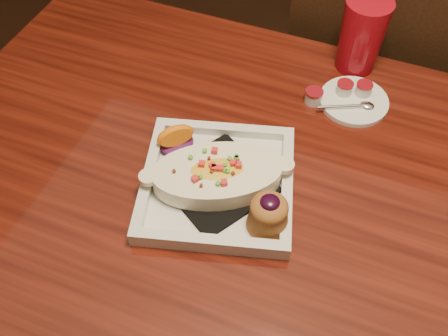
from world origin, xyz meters
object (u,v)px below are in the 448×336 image
at_px(table, 309,250).
at_px(chair_far, 364,85).
at_px(saucer, 353,99).
at_px(red_tumbler, 362,36).
at_px(plate, 222,182).

distance_m(table, chair_far, 0.65).
relative_size(saucer, red_tumbler, 0.88).
xyz_separation_m(chair_far, plate, (-0.17, -0.63, 0.27)).
bearing_deg(saucer, chair_far, 88.63).
distance_m(saucer, red_tumbler, 0.13).
bearing_deg(red_tumbler, plate, -109.07).
distance_m(chair_far, saucer, 0.42).
relative_size(chair_far, saucer, 6.92).
distance_m(chair_far, plate, 0.71).
distance_m(chair_far, red_tumbler, 0.39).
relative_size(chair_far, plate, 3.01).
height_order(saucer, red_tumbler, red_tumbler).
xyz_separation_m(chair_far, saucer, (-0.01, -0.34, 0.25)).
distance_m(plate, red_tumbler, 0.43).
distance_m(table, red_tumbler, 0.44).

